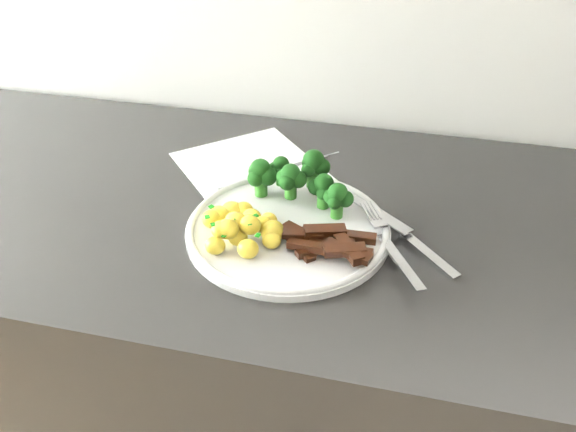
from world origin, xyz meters
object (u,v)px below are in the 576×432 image
broccoli (300,178)px  potatoes (242,225)px  knife (414,244)px  fork (392,247)px  recipe_paper (260,177)px  beef_strips (329,243)px  plate (288,228)px  counter (281,405)px

broccoli → potatoes: 0.12m
knife → fork: bearing=-136.1°
recipe_paper → beef_strips: 0.23m
recipe_paper → plate: 0.16m
recipe_paper → broccoli: bearing=-39.8°
counter → recipe_paper: (-0.06, 0.09, 0.47)m
broccoli → fork: bearing=-32.7°
fork → knife: (0.03, 0.03, -0.01)m
counter → recipe_paper: recipe_paper is taller
plate → potatoes: (-0.06, -0.03, 0.02)m
beef_strips → fork: bearing=9.0°
plate → fork: size_ratio=1.55×
recipe_paper → knife: 0.30m
counter → knife: bearing=-12.9°
plate → broccoli: size_ratio=1.74×
plate → beef_strips: beef_strips is taller
potatoes → fork: size_ratio=0.65×
potatoes → fork: 0.21m
broccoli → beef_strips: size_ratio=1.22×
counter → potatoes: bearing=-112.2°
broccoli → fork: 0.18m
beef_strips → fork: (0.08, 0.01, -0.00)m
counter → knife: 0.52m
recipe_paper → plate: size_ratio=1.23×
recipe_paper → potatoes: 0.18m
fork → knife: bearing=43.9°
recipe_paper → beef_strips: beef_strips is taller
recipe_paper → fork: fork is taller
potatoes → recipe_paper: bearing=97.1°
potatoes → fork: (0.21, 0.01, -0.01)m
recipe_paper → knife: knife is taller
counter → potatoes: (-0.03, -0.08, 0.49)m
beef_strips → broccoli: bearing=121.0°
plate → beef_strips: bearing=-29.4°
counter → plate: 0.48m
fork → broccoli: bearing=147.3°
counter → beef_strips: 0.51m
plate → potatoes: potatoes is taller
beef_strips → knife: size_ratio=0.82×
broccoli → counter: bearing=-143.1°
recipe_paper → plate: plate is taller
counter → broccoli: 0.52m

